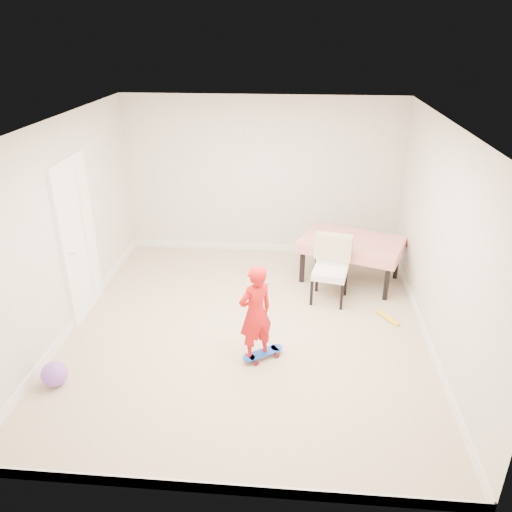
# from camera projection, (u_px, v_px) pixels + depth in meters

# --- Properties ---
(ground) EXTENTS (5.00, 5.00, 0.00)m
(ground) POSITION_uv_depth(u_px,v_px,m) (247.00, 329.00, 6.43)
(ground) COLOR tan
(ground) RESTS_ON ground
(ceiling) EXTENTS (4.50, 5.00, 0.04)m
(ceiling) POSITION_uv_depth(u_px,v_px,m) (245.00, 126.00, 5.34)
(ceiling) COLOR white
(ceiling) RESTS_ON wall_back
(wall_back) EXTENTS (4.50, 0.04, 2.60)m
(wall_back) POSITION_uv_depth(u_px,v_px,m) (262.00, 178.00, 8.12)
(wall_back) COLOR beige
(wall_back) RESTS_ON ground
(wall_front) EXTENTS (4.50, 0.04, 2.60)m
(wall_front) POSITION_uv_depth(u_px,v_px,m) (211.00, 366.00, 3.64)
(wall_front) COLOR beige
(wall_front) RESTS_ON ground
(wall_left) EXTENTS (0.04, 5.00, 2.60)m
(wall_left) POSITION_uv_depth(u_px,v_px,m) (64.00, 230.00, 6.05)
(wall_left) COLOR beige
(wall_left) RESTS_ON ground
(wall_right) EXTENTS (0.04, 5.00, 2.60)m
(wall_right) POSITION_uv_depth(u_px,v_px,m) (440.00, 242.00, 5.70)
(wall_right) COLOR beige
(wall_right) RESTS_ON ground
(door) EXTENTS (0.11, 0.94, 2.11)m
(door) POSITION_uv_depth(u_px,v_px,m) (78.00, 241.00, 6.44)
(door) COLOR white
(door) RESTS_ON ground
(baseboard_back) EXTENTS (4.50, 0.02, 0.12)m
(baseboard_back) POSITION_uv_depth(u_px,v_px,m) (262.00, 247.00, 8.65)
(baseboard_back) COLOR white
(baseboard_back) RESTS_ON ground
(baseboard_front) EXTENTS (4.50, 0.02, 0.12)m
(baseboard_front) POSITION_uv_depth(u_px,v_px,m) (216.00, 488.00, 4.15)
(baseboard_front) COLOR white
(baseboard_front) RESTS_ON ground
(baseboard_left) EXTENTS (0.02, 5.00, 0.12)m
(baseboard_left) POSITION_uv_depth(u_px,v_px,m) (78.00, 317.00, 6.58)
(baseboard_left) COLOR white
(baseboard_left) RESTS_ON ground
(baseboard_right) EXTENTS (0.02, 5.00, 0.12)m
(baseboard_right) POSITION_uv_depth(u_px,v_px,m) (425.00, 333.00, 6.23)
(baseboard_right) COLOR white
(baseboard_right) RESTS_ON ground
(dining_table) EXTENTS (1.67, 1.36, 0.67)m
(dining_table) POSITION_uv_depth(u_px,v_px,m) (350.00, 260.00, 7.52)
(dining_table) COLOR #AF090E
(dining_table) RESTS_ON ground
(dining_chair) EXTENTS (0.62, 0.69, 0.94)m
(dining_chair) POSITION_uv_depth(u_px,v_px,m) (330.00, 270.00, 6.91)
(dining_chair) COLOR beige
(dining_chair) RESTS_ON ground
(skateboard) EXTENTS (0.54, 0.46, 0.08)m
(skateboard) POSITION_uv_depth(u_px,v_px,m) (263.00, 355.00, 5.85)
(skateboard) COLOR blue
(skateboard) RESTS_ON ground
(child) EXTENTS (0.51, 0.48, 1.17)m
(child) POSITION_uv_depth(u_px,v_px,m) (256.00, 316.00, 5.62)
(child) COLOR red
(child) RESTS_ON ground
(balloon) EXTENTS (0.28, 0.28, 0.28)m
(balloon) POSITION_uv_depth(u_px,v_px,m) (54.00, 374.00, 5.38)
(balloon) COLOR #8C54CB
(balloon) RESTS_ON ground
(foam_toy) EXTENTS (0.27, 0.37, 0.06)m
(foam_toy) POSITION_uv_depth(u_px,v_px,m) (387.00, 318.00, 6.62)
(foam_toy) COLOR yellow
(foam_toy) RESTS_ON ground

